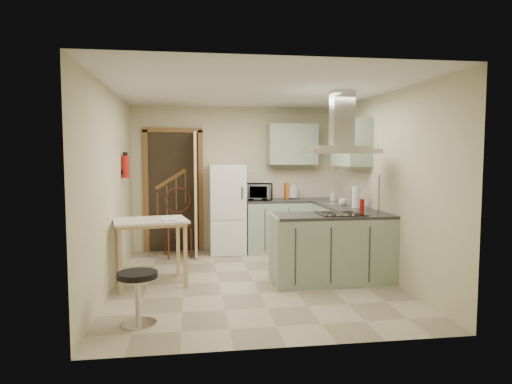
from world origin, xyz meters
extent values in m
plane|color=tan|center=(0.00, 0.00, 0.00)|extent=(4.20, 4.20, 0.00)
plane|color=silver|center=(0.00, 0.00, 2.50)|extent=(4.20, 4.20, 0.00)
plane|color=beige|center=(0.00, 2.10, 1.25)|extent=(3.60, 0.00, 3.60)
plane|color=beige|center=(-1.80, 0.00, 1.25)|extent=(0.00, 4.20, 4.20)
plane|color=beige|center=(1.80, 0.00, 1.25)|extent=(0.00, 4.20, 4.20)
cube|color=brown|center=(-1.10, 2.07, 1.05)|extent=(1.10, 0.12, 2.10)
cube|color=white|center=(-0.20, 1.80, 0.75)|extent=(0.60, 0.60, 1.50)
cube|color=#9EB2A0|center=(0.66, 1.80, 0.45)|extent=(1.08, 0.60, 0.90)
cube|color=#9EB2A0|center=(1.50, 1.12, 0.45)|extent=(0.60, 1.95, 0.90)
cube|color=beige|center=(0.96, 2.09, 1.15)|extent=(1.68, 0.02, 0.50)
cube|color=#9EB2A0|center=(0.95, 1.93, 1.85)|extent=(0.85, 0.35, 0.70)
cube|color=#9EB2A0|center=(1.62, 0.85, 1.85)|extent=(0.35, 0.90, 0.70)
cube|color=#9EB2A0|center=(1.02, -0.18, 0.45)|extent=(1.55, 0.65, 0.90)
cube|color=black|center=(1.12, -0.18, 0.91)|extent=(0.58, 0.50, 0.01)
cube|color=silver|center=(1.12, -0.18, 1.72)|extent=(0.90, 0.55, 0.10)
cube|color=silver|center=(1.50, 0.95, 0.91)|extent=(0.45, 0.40, 0.01)
cylinder|color=#B2140F|center=(-1.74, 0.90, 1.50)|extent=(0.10, 0.10, 0.32)
cube|color=tan|center=(-1.33, 0.04, 0.42)|extent=(1.02, 0.84, 0.85)
cube|color=#4F231A|center=(-1.03, 1.63, 0.51)|extent=(0.53, 0.53, 1.03)
cylinder|color=black|center=(-1.34, -1.35, 0.27)|extent=(0.46, 0.46, 0.53)
imported|color=black|center=(0.30, 1.78, 1.04)|extent=(0.58, 0.48, 0.28)
cylinder|color=silver|center=(0.96, 1.89, 1.02)|extent=(0.19, 0.19, 0.24)
cube|color=#CB6417|center=(0.88, 1.99, 1.04)|extent=(0.08, 0.18, 0.27)
imported|color=silver|center=(1.56, 1.47, 1.00)|extent=(0.11, 0.12, 0.19)
cylinder|color=white|center=(1.57, 0.42, 1.06)|extent=(0.15, 0.15, 0.32)
imported|color=white|center=(1.49, 0.78, 0.95)|extent=(0.17, 0.17, 0.10)
cylinder|color=#AF160F|center=(1.49, -0.01, 0.99)|extent=(0.08, 0.08, 0.18)
imported|color=#8E2F45|center=(-1.18, -0.05, 0.91)|extent=(0.22, 0.28, 0.11)
camera|label=1|loc=(-0.82, -5.88, 1.69)|focal=32.00mm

